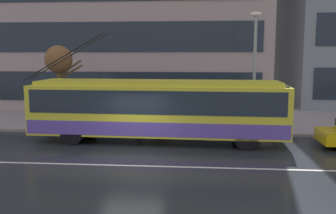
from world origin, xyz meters
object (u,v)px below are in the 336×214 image
object	(u,v)px
trolleybus	(158,108)
bus_shelter	(159,91)
pedestrian_approaching_curb	(162,96)
pedestrian_walking_past	(188,102)
street_tree_bare	(59,61)
street_lamp	(255,61)
pedestrian_at_shelter	(139,111)

from	to	relation	value
trolleybus	bus_shelter	xyz separation A→B (m)	(-0.40, 4.01, 0.41)
trolleybus	pedestrian_approaching_curb	xyz separation A→B (m)	(-0.26, 4.41, 0.11)
pedestrian_walking_past	street_tree_bare	world-z (taller)	street_tree_bare
pedestrian_approaching_curb	trolleybus	bearing A→B (deg)	-86.58
bus_shelter	pedestrian_approaching_curb	size ratio (longest dim) A/B	1.98
street_lamp	bus_shelter	bearing A→B (deg)	159.84
pedestrian_approaching_curb	pedestrian_at_shelter	bearing A→B (deg)	-117.76
trolleybus	pedestrian_walking_past	size ratio (longest dim) A/B	6.52
pedestrian_at_shelter	street_lamp	distance (m)	6.64
bus_shelter	street_lamp	bearing A→B (deg)	-20.16
bus_shelter	pedestrian_approaching_curb	bearing A→B (deg)	70.56
bus_shelter	street_lamp	size ratio (longest dim) A/B	0.63
pedestrian_walking_past	street_lamp	xyz separation A→B (m)	(3.38, -0.06, 2.13)
trolleybus	street_tree_bare	world-z (taller)	trolleybus
pedestrian_at_shelter	pedestrian_approaching_curb	bearing A→B (deg)	62.24
trolleybus	street_tree_bare	bearing A→B (deg)	148.09
pedestrian_approaching_curb	pedestrian_walking_past	xyz separation A→B (m)	(1.62, -2.23, -0.05)
pedestrian_at_shelter	pedestrian_walking_past	world-z (taller)	pedestrian_walking_past
bus_shelter	pedestrian_approaching_curb	distance (m)	0.52
pedestrian_at_shelter	pedestrian_approaching_curb	size ratio (longest dim) A/B	0.85
pedestrian_at_shelter	street_lamp	world-z (taller)	street_lamp
street_lamp	street_tree_bare	distance (m)	11.13
trolleybus	street_lamp	xyz separation A→B (m)	(4.74, 2.12, 2.19)
pedestrian_walking_past	street_lamp	size ratio (longest dim) A/B	0.31
trolleybus	street_lamp	bearing A→B (deg)	24.15
trolleybus	pedestrian_walking_past	distance (m)	2.57
pedestrian_at_shelter	pedestrian_approaching_curb	xyz separation A→B (m)	(1.06, 2.02, 0.62)
street_tree_bare	pedestrian_walking_past	bearing A→B (deg)	-12.65
bus_shelter	pedestrian_approaching_curb	xyz separation A→B (m)	(0.14, 0.40, -0.30)
pedestrian_at_shelter	pedestrian_approaching_curb	world-z (taller)	pedestrian_approaching_curb
street_tree_bare	pedestrian_at_shelter	bearing A→B (deg)	-16.98
pedestrian_at_shelter	pedestrian_walking_past	bearing A→B (deg)	-4.34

